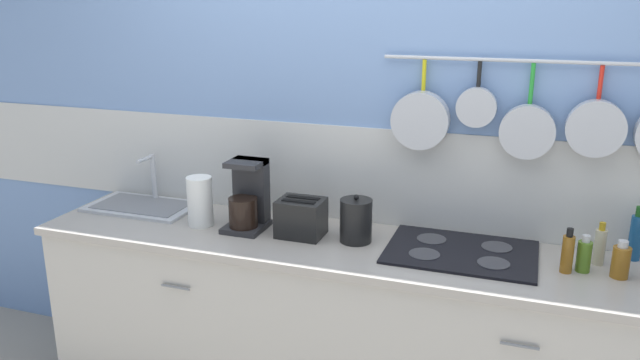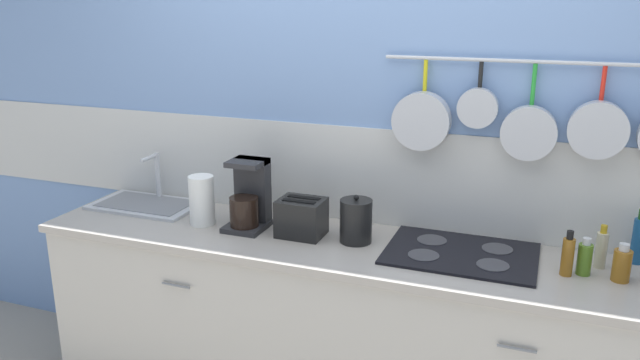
# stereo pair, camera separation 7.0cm
# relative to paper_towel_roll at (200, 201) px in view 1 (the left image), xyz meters

# --- Properties ---
(wall_back) EXTENTS (7.20, 0.16, 2.60)m
(wall_back) POSITION_rel_paper_towel_roll_xyz_m (0.76, 0.33, 0.27)
(wall_back) COLOR #7293C6
(wall_back) RESTS_ON ground_plane
(cabinet_base) EXTENTS (2.90, 0.57, 0.85)m
(cabinet_base) POSITION_rel_paper_towel_roll_xyz_m (0.75, -0.00, -0.58)
(cabinet_base) COLOR #B7B2A8
(cabinet_base) RESTS_ON ground_plane
(countertop) EXTENTS (2.94, 0.59, 0.03)m
(countertop) POSITION_rel_paper_towel_roll_xyz_m (0.75, -0.00, -0.14)
(countertop) COLOR #A59E93
(countertop) RESTS_ON cabinet_base
(sink_basin) EXTENTS (0.54, 0.32, 0.25)m
(sink_basin) POSITION_rel_paper_towel_roll_xyz_m (-0.41, 0.12, -0.10)
(sink_basin) COLOR #B7BABF
(sink_basin) RESTS_ON countertop
(paper_towel_roll) EXTENTS (0.12, 0.12, 0.24)m
(paper_towel_roll) POSITION_rel_paper_towel_roll_xyz_m (0.00, 0.00, 0.00)
(paper_towel_roll) COLOR white
(paper_towel_roll) RESTS_ON countertop
(coffee_maker) EXTENTS (0.18, 0.21, 0.32)m
(coffee_maker) POSITION_rel_paper_towel_roll_xyz_m (0.23, 0.04, 0.02)
(coffee_maker) COLOR #262628
(coffee_maker) RESTS_ON countertop
(toaster) EXTENTS (0.22, 0.17, 0.17)m
(toaster) POSITION_rel_paper_towel_roll_xyz_m (0.50, 0.03, -0.03)
(toaster) COLOR black
(toaster) RESTS_ON countertop
(kettle) EXTENTS (0.14, 0.14, 0.22)m
(kettle) POSITION_rel_paper_towel_roll_xyz_m (0.75, 0.04, -0.02)
(kettle) COLOR black
(kettle) RESTS_ON countertop
(cooktop) EXTENTS (0.62, 0.45, 0.01)m
(cooktop) POSITION_rel_paper_towel_roll_xyz_m (1.21, 0.06, -0.11)
(cooktop) COLOR black
(cooktop) RESTS_ON countertop
(bottle_olive_oil) EXTENTS (0.05, 0.05, 0.18)m
(bottle_olive_oil) POSITION_rel_paper_towel_roll_xyz_m (1.62, 0.01, -0.04)
(bottle_olive_oil) COLOR #8C5919
(bottle_olive_oil) RESTS_ON countertop
(bottle_vinegar) EXTENTS (0.06, 0.06, 0.15)m
(bottle_vinegar) POSITION_rel_paper_towel_roll_xyz_m (1.68, 0.04, -0.05)
(bottle_vinegar) COLOR #4C721E
(bottle_vinegar) RESTS_ON countertop
(bottle_sesame_oil) EXTENTS (0.04, 0.04, 0.18)m
(bottle_sesame_oil) POSITION_rel_paper_towel_roll_xyz_m (1.74, 0.13, -0.04)
(bottle_sesame_oil) COLOR #BFB799
(bottle_sesame_oil) RESTS_ON countertop
(bottle_hot_sauce) EXTENTS (0.07, 0.07, 0.15)m
(bottle_hot_sauce) POSITION_rel_paper_towel_roll_xyz_m (1.81, 0.03, -0.05)
(bottle_hot_sauce) COLOR #8C5919
(bottle_hot_sauce) RESTS_ON countertop
(bottle_cooking_wine) EXTENTS (0.05, 0.05, 0.23)m
(bottle_cooking_wine) POSITION_rel_paper_towel_roll_xyz_m (1.88, 0.23, -0.02)
(bottle_cooking_wine) COLOR navy
(bottle_cooking_wine) RESTS_ON countertop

